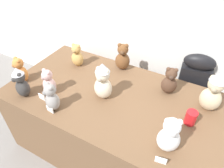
# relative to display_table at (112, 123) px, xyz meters

# --- Properties ---
(ground_plane) EXTENTS (10.00, 10.00, 0.00)m
(ground_plane) POSITION_rel_display_table_xyz_m (0.00, -0.25, -0.36)
(ground_plane) COLOR gray
(wall_back) EXTENTS (7.00, 0.08, 2.60)m
(wall_back) POSITION_rel_display_table_xyz_m (0.00, 0.73, 0.94)
(wall_back) COLOR white
(wall_back) RESTS_ON ground_plane
(display_table) EXTENTS (1.80, 0.97, 0.72)m
(display_table) POSITION_rel_display_table_xyz_m (0.00, 0.00, 0.00)
(display_table) COLOR brown
(display_table) RESTS_ON ground_plane
(instrument_case) EXTENTS (0.29, 0.16, 0.95)m
(instrument_case) POSITION_rel_display_table_xyz_m (0.56, 0.61, 0.12)
(instrument_case) COLOR black
(instrument_case) RESTS_ON ground_plane
(teddy_bear_chestnut) EXTENTS (0.17, 0.15, 0.27)m
(teddy_bear_chestnut) POSITION_rel_display_table_xyz_m (-0.10, 0.39, 0.49)
(teddy_bear_chestnut) COLOR brown
(teddy_bear_chestnut) RESTS_ON display_table
(teddy_bear_ash) EXTENTS (0.16, 0.15, 0.24)m
(teddy_bear_ash) POSITION_rel_display_table_xyz_m (-0.32, -0.35, 0.47)
(teddy_bear_ash) COLOR gray
(teddy_bear_ash) RESTS_ON display_table
(teddy_bear_blush) EXTENTS (0.13, 0.12, 0.23)m
(teddy_bear_blush) POSITION_rel_display_table_xyz_m (-0.48, -0.22, 0.47)
(teddy_bear_blush) COLOR beige
(teddy_bear_blush) RESTS_ON display_table
(teddy_bear_honey) EXTENTS (0.13, 0.11, 0.24)m
(teddy_bear_honey) POSITION_rel_display_table_xyz_m (-0.51, 0.23, 0.47)
(teddy_bear_honey) COLOR tan
(teddy_bear_honey) RESTS_ON display_table
(teddy_bear_charcoal) EXTENTS (0.16, 0.14, 0.28)m
(teddy_bear_charcoal) POSITION_rel_display_table_xyz_m (-0.64, -0.35, 0.50)
(teddy_bear_charcoal) COLOR #383533
(teddy_bear_charcoal) RESTS_ON display_table
(teddy_bear_snow) EXTENTS (0.18, 0.17, 0.28)m
(teddy_bear_snow) POSITION_rel_display_table_xyz_m (0.55, -0.28, 0.49)
(teddy_bear_snow) COLOR white
(teddy_bear_snow) RESTS_ON display_table
(teddy_bear_cocoa) EXTENTS (0.15, 0.14, 0.25)m
(teddy_bear_cocoa) POSITION_rel_display_table_xyz_m (0.40, 0.26, 0.48)
(teddy_bear_cocoa) COLOR #4C3323
(teddy_bear_cocoa) RESTS_ON display_table
(teddy_bear_cream) EXTENTS (0.15, 0.13, 0.33)m
(teddy_bear_cream) POSITION_rel_display_table_xyz_m (-0.05, -0.05, 0.52)
(teddy_bear_cream) COLOR beige
(teddy_bear_cream) RESTS_ON display_table
(teddy_bear_sand) EXTENTS (0.17, 0.15, 0.34)m
(teddy_bear_sand) POSITION_rel_display_table_xyz_m (0.72, 0.22, 0.53)
(teddy_bear_sand) COLOR #CCB78E
(teddy_bear_sand) RESTS_ON display_table
(teddy_bear_ginger) EXTENTS (0.15, 0.14, 0.24)m
(teddy_bear_ginger) POSITION_rel_display_table_xyz_m (-0.80, -0.22, 0.47)
(teddy_bear_ginger) COLOR #D17F3D
(teddy_bear_ginger) RESTS_ON display_table
(party_cup_red) EXTENTS (0.08, 0.08, 0.11)m
(party_cup_red) POSITION_rel_display_table_xyz_m (0.63, 0.01, 0.42)
(party_cup_red) COLOR red
(party_cup_red) RESTS_ON display_table
(name_card_front_left) EXTENTS (0.07, 0.01, 0.05)m
(name_card_front_left) POSITION_rel_display_table_xyz_m (-0.48, -0.32, 0.39)
(name_card_front_left) COLOR white
(name_card_front_left) RESTS_ON display_table
(name_card_front_middle) EXTENTS (0.07, 0.02, 0.05)m
(name_card_front_middle) POSITION_rel_display_table_xyz_m (-0.32, -0.39, 0.39)
(name_card_front_middle) COLOR white
(name_card_front_middle) RESTS_ON display_table
(name_card_front_right) EXTENTS (0.07, 0.02, 0.05)m
(name_card_front_right) POSITION_rel_display_table_xyz_m (0.55, -0.39, 0.39)
(name_card_front_right) COLOR white
(name_card_front_right) RESTS_ON display_table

